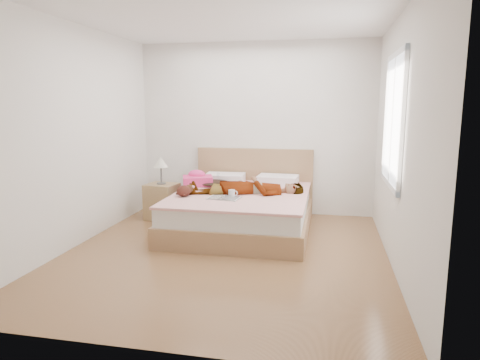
{
  "coord_description": "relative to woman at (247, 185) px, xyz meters",
  "views": [
    {
      "loc": [
        1.1,
        -4.51,
        1.66
      ],
      "look_at": [
        0.0,
        0.85,
        0.7
      ],
      "focal_mm": 32.0,
      "sensor_mm": 36.0,
      "label": 1
    }
  ],
  "objects": [
    {
      "name": "coffee_mug",
      "position": [
        -0.14,
        -0.31,
        -0.06
      ],
      "size": [
        0.13,
        0.1,
        0.09
      ],
      "color": "silver",
      "rests_on": "bed"
    },
    {
      "name": "towel",
      "position": [
        -0.8,
        0.37,
        -0.02
      ],
      "size": [
        0.51,
        0.46,
        0.22
      ],
      "color": "#F74383",
      "rests_on": "bed"
    },
    {
      "name": "magazine",
      "position": [
        -0.22,
        -0.42,
        -0.1
      ],
      "size": [
        0.42,
        0.3,
        0.02
      ],
      "color": "silver",
      "rests_on": "bed"
    },
    {
      "name": "ground",
      "position": [
        -0.07,
        -0.97,
        -0.62
      ],
      "size": [
        4.0,
        4.0,
        0.0
      ],
      "primitive_type": "plane",
      "color": "#4F3118",
      "rests_on": "ground"
    },
    {
      "name": "room_shell",
      "position": [
        1.7,
        -0.67,
        0.88
      ],
      "size": [
        4.0,
        4.0,
        4.0
      ],
      "color": "white",
      "rests_on": "ground"
    },
    {
      "name": "woman",
      "position": [
        0.0,
        0.0,
        0.0
      ],
      "size": [
        1.61,
        0.85,
        0.21
      ],
      "primitive_type": "imported",
      "rotation": [
        0.0,
        0.0,
        -1.38
      ],
      "color": "white",
      "rests_on": "bed"
    },
    {
      "name": "phone",
      "position": [
        -0.5,
        0.4,
        0.06
      ],
      "size": [
        0.06,
        0.09,
        0.05
      ],
      "primitive_type": "cube",
      "rotation": [
        0.44,
        0.0,
        0.19
      ],
      "color": "silver",
      "rests_on": "bed"
    },
    {
      "name": "hair",
      "position": [
        -0.57,
        0.45,
        -0.07
      ],
      "size": [
        0.58,
        0.64,
        0.08
      ],
      "primitive_type": "ellipsoid",
      "rotation": [
        0.0,
        0.0,
        -0.34
      ],
      "color": "black",
      "rests_on": "bed"
    },
    {
      "name": "nightstand",
      "position": [
        -1.33,
        0.3,
        -0.31
      ],
      "size": [
        0.48,
        0.44,
        0.92
      ],
      "color": "olive",
      "rests_on": "ground"
    },
    {
      "name": "bed",
      "position": [
        -0.07,
        0.06,
        -0.34
      ],
      "size": [
        1.8,
        2.08,
        1.0
      ],
      "color": "olive",
      "rests_on": "ground"
    },
    {
      "name": "plush_toy",
      "position": [
        -0.74,
        -0.38,
        -0.03
      ],
      "size": [
        0.23,
        0.29,
        0.14
      ],
      "color": "black",
      "rests_on": "bed"
    }
  ]
}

